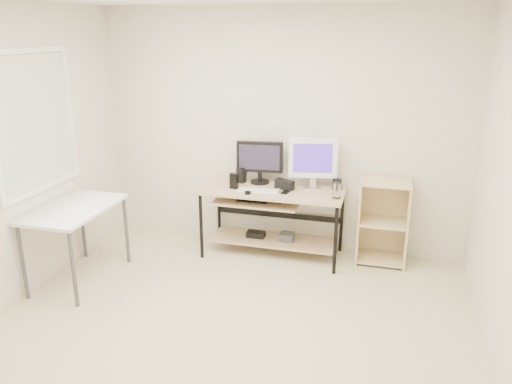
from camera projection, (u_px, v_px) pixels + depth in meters
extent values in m
cube|color=beige|center=(223.00, 340.00, 3.97)|extent=(4.00, 4.00, 0.01)
cube|color=beige|center=(281.00, 131.00, 5.39)|extent=(4.00, 0.01, 2.60)
cube|color=beige|center=(29.00, 348.00, 1.73)|extent=(4.00, 0.01, 2.60)
cube|color=white|center=(35.00, 122.00, 4.53)|extent=(0.01, 1.00, 1.20)
cube|color=tan|center=(273.00, 190.00, 5.25)|extent=(1.50, 0.65, 0.03)
cube|color=tan|center=(258.00, 201.00, 5.28)|extent=(0.90, 0.49, 0.02)
cube|color=tan|center=(273.00, 239.00, 5.48)|extent=(1.35, 0.46, 0.02)
cube|color=black|center=(253.00, 199.00, 5.29)|extent=(0.33, 0.22, 0.01)
cylinder|color=black|center=(275.00, 203.00, 5.18)|extent=(0.14, 0.01, 0.01)
cube|color=#414143|center=(287.00, 237.00, 5.43)|extent=(0.15, 0.15, 0.08)
cube|color=black|center=(256.00, 234.00, 5.52)|extent=(0.20, 0.12, 0.06)
cylinder|color=black|center=(201.00, 226.00, 5.29)|extent=(0.04, 0.04, 0.72)
cylinder|color=black|center=(219.00, 209.00, 5.81)|extent=(0.04, 0.04, 0.72)
cylinder|color=black|center=(335.00, 241.00, 4.93)|extent=(0.04, 0.04, 0.72)
cylinder|color=black|center=(342.00, 220.00, 5.45)|extent=(0.04, 0.04, 0.72)
cube|color=white|center=(74.00, 209.00, 4.71)|extent=(0.60, 1.00, 0.03)
cylinder|color=#414143|center=(23.00, 263.00, 4.47)|extent=(0.04, 0.04, 0.72)
cylinder|color=#414143|center=(83.00, 225.00, 5.31)|extent=(0.04, 0.04, 0.72)
cylinder|color=#414143|center=(73.00, 270.00, 4.34)|extent=(0.04, 0.04, 0.72)
cylinder|color=#414143|center=(126.00, 230.00, 5.18)|extent=(0.04, 0.04, 0.72)
cube|color=#DBC289|center=(360.00, 220.00, 5.23)|extent=(0.02, 0.40, 0.90)
cube|color=#DBC289|center=(407.00, 224.00, 5.11)|extent=(0.02, 0.40, 0.90)
cube|color=#DBC289|center=(384.00, 216.00, 5.34)|extent=(0.50, 0.02, 0.90)
cube|color=#DBC289|center=(380.00, 258.00, 5.30)|extent=(0.46, 0.38, 0.02)
cube|color=#DBC289|center=(383.00, 222.00, 5.17)|extent=(0.46, 0.38, 0.02)
cube|color=#DBC289|center=(386.00, 182.00, 5.03)|extent=(0.46, 0.38, 0.02)
cylinder|color=black|center=(260.00, 182.00, 5.45)|extent=(0.21, 0.21, 0.02)
cylinder|color=black|center=(260.00, 176.00, 5.44)|extent=(0.05, 0.05, 0.10)
cube|color=black|center=(260.00, 157.00, 5.37)|extent=(0.50, 0.11, 0.33)
cube|color=black|center=(259.00, 157.00, 5.34)|extent=(0.42, 0.05, 0.27)
cube|color=silver|center=(312.00, 187.00, 5.28)|extent=(0.18, 0.16, 0.02)
cylinder|color=silver|center=(312.00, 182.00, 5.27)|extent=(0.04, 0.04, 0.10)
cube|color=white|center=(313.00, 158.00, 5.18)|extent=(0.51, 0.15, 0.43)
cube|color=#4629B3|center=(313.00, 158.00, 5.16)|extent=(0.42, 0.09, 0.34)
cube|color=white|center=(258.00, 190.00, 5.18)|extent=(0.44, 0.15, 0.02)
ellipsoid|color=#AFAFB4|center=(277.00, 190.00, 5.15)|extent=(0.06, 0.10, 0.03)
cube|color=black|center=(285.00, 185.00, 5.23)|extent=(0.22, 0.16, 0.10)
cube|color=black|center=(242.00, 179.00, 5.46)|extent=(0.10, 0.10, 0.07)
cube|color=black|center=(242.00, 172.00, 5.43)|extent=(0.11, 0.11, 0.10)
cube|color=black|center=(337.00, 184.00, 5.22)|extent=(0.09, 0.09, 0.11)
cube|color=black|center=(234.00, 181.00, 5.24)|extent=(0.09, 0.06, 0.17)
cylinder|color=black|center=(248.00, 193.00, 5.08)|extent=(0.06, 0.06, 0.03)
cube|color=black|center=(286.00, 192.00, 5.13)|extent=(0.09, 0.14, 0.01)
cylinder|color=#A37849|center=(336.00, 198.00, 4.95)|extent=(0.12, 0.12, 0.01)
cylinder|color=white|center=(337.00, 190.00, 4.93)|extent=(0.09, 0.09, 0.15)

